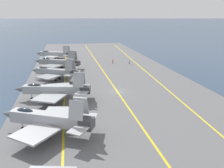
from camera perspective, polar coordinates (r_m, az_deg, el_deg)
ground_plane at (r=59.33m, az=1.27°, el=-2.19°), size 2000.00×2000.00×0.00m
carrier_deck at (r=59.27m, az=1.27°, el=-2.01°), size 202.09×47.20×0.40m
deck_stripe_foul_line at (r=63.16m, az=12.85°, el=-1.06°), size 181.61×10.50×0.01m
deck_stripe_centerline at (r=59.20m, az=1.27°, el=-1.82°), size 181.88×0.36×0.01m
deck_stripe_edge_line at (r=57.95m, az=-11.38°, el=-2.57°), size 181.87×2.57×0.01m
parked_jet_second at (r=39.44m, az=-15.35°, el=-8.07°), size 13.69×16.04×6.51m
parked_jet_third at (r=54.15m, az=-13.87°, el=-1.30°), size 13.76×17.15×6.42m
parked_jet_fourth at (r=70.78m, az=-13.60°, el=2.88°), size 12.74×14.95×6.46m
parked_jet_fifth at (r=85.23m, az=-13.01°, el=5.17°), size 13.57×17.11×6.62m
parked_jet_sixth at (r=103.69m, az=-13.69°, el=7.04°), size 12.00×16.12×6.00m
crew_red_vest at (r=92.35m, az=0.19°, el=5.49°), size 0.39×0.27×1.71m
crew_white_vest at (r=92.50m, az=4.16°, el=5.51°), size 0.41×0.46×1.85m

